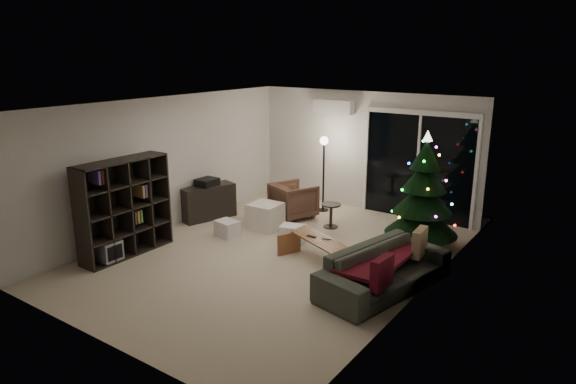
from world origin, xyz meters
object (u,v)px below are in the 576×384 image
at_px(armchair, 293,200).
at_px(christmas_tree, 424,190).
at_px(bookshelf, 117,206).
at_px(media_cabinet, 208,202).
at_px(coffee_table, 319,250).
at_px(sofa, 384,269).

height_order(armchair, christmas_tree, christmas_tree).
relative_size(bookshelf, media_cabinet, 1.47).
bearing_deg(bookshelf, armchair, 91.54).
bearing_deg(coffee_table, christmas_tree, 80.25).
distance_m(coffee_table, christmas_tree, 2.11).
relative_size(media_cabinet, sofa, 0.51).
xyz_separation_m(coffee_table, christmas_tree, (1.08, 1.62, 0.82)).
bearing_deg(sofa, coffee_table, 88.37).
distance_m(sofa, christmas_tree, 2.08).
bearing_deg(christmas_tree, bookshelf, -142.27).
xyz_separation_m(media_cabinet, armchair, (1.39, 1.04, 0.02)).
relative_size(media_cabinet, armchair, 1.39).
height_order(armchair, coffee_table, armchair).
distance_m(bookshelf, armchair, 3.52).
distance_m(bookshelf, coffee_table, 3.45).
xyz_separation_m(armchair, coffee_table, (1.63, -1.65, -0.16)).
bearing_deg(media_cabinet, armchair, 54.18).
height_order(bookshelf, media_cabinet, bookshelf).
height_order(media_cabinet, christmas_tree, christmas_tree).
height_order(media_cabinet, armchair, armchair).
height_order(coffee_table, christmas_tree, christmas_tree).
xyz_separation_m(sofa, christmas_tree, (-0.21, 1.94, 0.70)).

